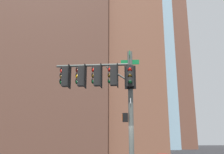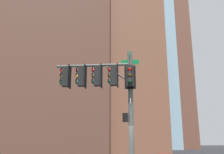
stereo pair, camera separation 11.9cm
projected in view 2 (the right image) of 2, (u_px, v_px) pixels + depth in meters
name	position (u px, v px, depth m)	size (l,w,h in m)	color
signal_pole_assembly	(107.00, 86.00, 12.27)	(1.82, 4.01, 6.17)	#4C514C
building_brick_midblock	(97.00, 64.00, 46.79)	(21.14, 18.61, 31.70)	brown
building_glass_tower	(100.00, 41.00, 71.28)	(27.36, 33.11, 58.85)	#8CB2C6
building_brick_farside	(148.00, 58.00, 69.92)	(16.98, 17.59, 48.92)	brown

